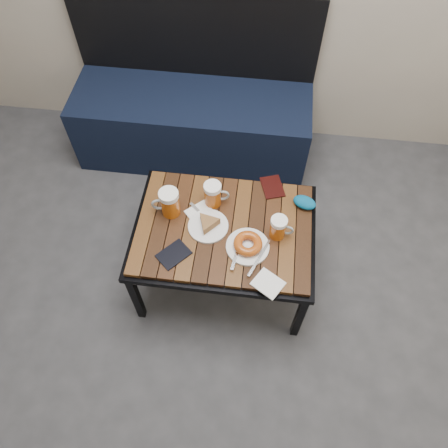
# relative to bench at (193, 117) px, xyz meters

# --- Properties ---
(ground) EXTENTS (4.00, 4.00, 0.00)m
(ground) POSITION_rel_bench_xyz_m (0.22, -1.76, -0.27)
(ground) COLOR #2D2D30
(ground) RESTS_ON ground
(bench) EXTENTS (1.40, 0.50, 0.95)m
(bench) POSITION_rel_bench_xyz_m (0.00, 0.00, 0.00)
(bench) COLOR black
(bench) RESTS_ON ground
(cafe_table) EXTENTS (0.84, 0.62, 0.47)m
(cafe_table) POSITION_rel_bench_xyz_m (0.30, -0.91, 0.16)
(cafe_table) COLOR black
(cafe_table) RESTS_ON ground
(beer_mug_left) EXTENTS (0.14, 0.10, 0.14)m
(beer_mug_left) POSITION_rel_bench_xyz_m (0.04, -0.85, 0.27)
(beer_mug_left) COLOR #A94B0D
(beer_mug_left) RESTS_ON cafe_table
(beer_mug_centre) EXTENTS (0.12, 0.09, 0.13)m
(beer_mug_centre) POSITION_rel_bench_xyz_m (0.24, -0.78, 0.27)
(beer_mug_centre) COLOR #A94B0D
(beer_mug_centre) RESTS_ON cafe_table
(beer_mug_right) EXTENTS (0.11, 0.07, 0.12)m
(beer_mug_right) POSITION_rel_bench_xyz_m (0.55, -0.92, 0.26)
(beer_mug_right) COLOR #A94B0D
(beer_mug_right) RESTS_ON cafe_table
(plate_pie) EXTENTS (0.18, 0.18, 0.05)m
(plate_pie) POSITION_rel_bench_xyz_m (0.23, -0.92, 0.22)
(plate_pie) COLOR white
(plate_pie) RESTS_ON cafe_table
(plate_bagel) EXTENTS (0.20, 0.25, 0.05)m
(plate_bagel) POSITION_rel_bench_xyz_m (0.42, -1.00, 0.22)
(plate_bagel) COLOR white
(plate_bagel) RESTS_ON cafe_table
(napkin_left) EXTENTS (0.16, 0.16, 0.01)m
(napkin_left) POSITION_rel_bench_xyz_m (0.19, -0.85, 0.20)
(napkin_left) COLOR white
(napkin_left) RESTS_ON cafe_table
(napkin_right) EXTENTS (0.15, 0.15, 0.01)m
(napkin_right) POSITION_rel_bench_xyz_m (0.52, -1.17, 0.20)
(napkin_right) COLOR white
(napkin_right) RESTS_ON cafe_table
(passport_navy) EXTENTS (0.16, 0.17, 0.01)m
(passport_navy) POSITION_rel_bench_xyz_m (0.10, -1.08, 0.20)
(passport_navy) COLOR black
(passport_navy) RESTS_ON cafe_table
(passport_burgundy) EXTENTS (0.13, 0.16, 0.01)m
(passport_burgundy) POSITION_rel_bench_xyz_m (0.51, -0.65, 0.20)
(passport_burgundy) COLOR black
(passport_burgundy) RESTS_ON cafe_table
(knit_pouch) EXTENTS (0.13, 0.11, 0.05)m
(knit_pouch) POSITION_rel_bench_xyz_m (0.66, -0.74, 0.22)
(knit_pouch) COLOR navy
(knit_pouch) RESTS_ON cafe_table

